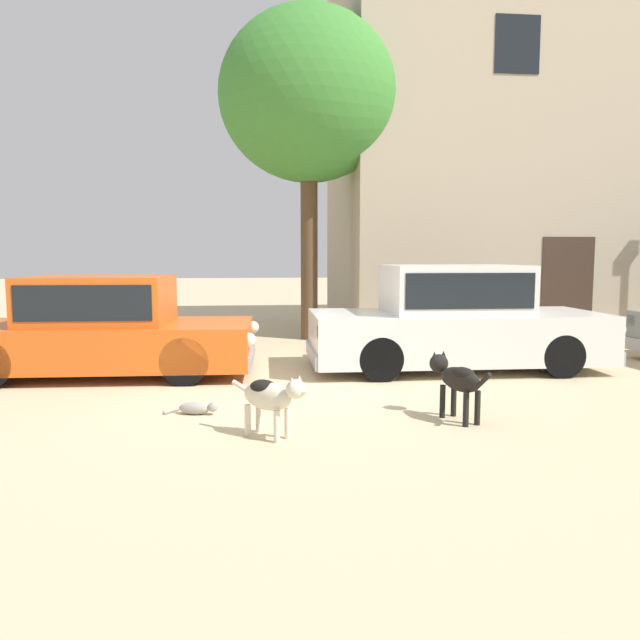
# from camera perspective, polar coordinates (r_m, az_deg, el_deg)

# --- Properties ---
(ground_plane) EXTENTS (80.00, 80.00, 0.00)m
(ground_plane) POSITION_cam_1_polar(r_m,az_deg,el_deg) (7.65, -3.88, -6.92)
(ground_plane) COLOR #CCB78E
(parked_sedan_nearest) EXTENTS (4.40, 1.96, 1.43)m
(parked_sedan_nearest) POSITION_cam_1_polar(r_m,az_deg,el_deg) (9.24, -19.81, -0.59)
(parked_sedan_nearest) COLOR #D15619
(parked_sedan_nearest) RESTS_ON ground_plane
(parked_sedan_second) EXTENTS (4.51, 1.85, 1.58)m
(parked_sedan_second) POSITION_cam_1_polar(r_m,az_deg,el_deg) (9.37, 12.59, 0.13)
(parked_sedan_second) COLOR silver
(parked_sedan_second) RESTS_ON ground_plane
(apartment_block) EXTENTS (12.21, 5.32, 8.56)m
(apartment_block) POSITION_cam_1_polar(r_m,az_deg,el_deg) (16.65, 24.01, 14.42)
(apartment_block) COLOR tan
(apartment_block) RESTS_ON ground_plane
(stray_dog_spotted) EXTENTS (0.74, 0.69, 0.63)m
(stray_dog_spotted) POSITION_cam_1_polar(r_m,az_deg,el_deg) (5.75, -4.69, -7.12)
(stray_dog_spotted) COLOR beige
(stray_dog_spotted) RESTS_ON ground_plane
(stray_dog_tan) EXTENTS (0.43, 0.95, 0.69)m
(stray_dog_tan) POSITION_cam_1_polar(r_m,az_deg,el_deg) (6.50, 12.74, -5.32)
(stray_dog_tan) COLOR black
(stray_dog_tan) RESTS_ON ground_plane
(stray_cat) EXTENTS (0.60, 0.30, 0.15)m
(stray_cat) POSITION_cam_1_polar(r_m,az_deg,el_deg) (6.77, -11.57, -8.15)
(stray_cat) COLOR gray
(stray_cat) RESTS_ON ground_plane
(acacia_tree_left) EXTENTS (3.59, 3.23, 6.61)m
(acacia_tree_left) POSITION_cam_1_polar(r_m,az_deg,el_deg) (12.81, -1.06, 20.30)
(acacia_tree_left) COLOR brown
(acacia_tree_left) RESTS_ON ground_plane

